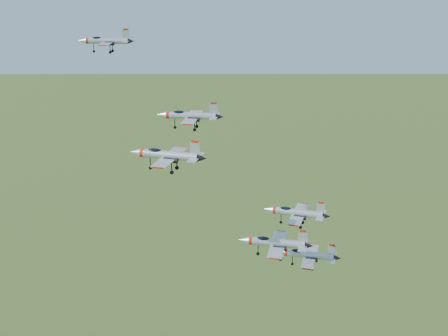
% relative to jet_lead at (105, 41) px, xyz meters
% --- Properties ---
extents(jet_lead, '(11.38, 9.70, 3.11)m').
position_rel_jet_lead_xyz_m(jet_lead, '(0.00, 0.00, 0.00)').
color(jet_lead, '#ADB3BA').
extents(jet_left_high, '(12.56, 10.59, 3.38)m').
position_rel_jet_lead_xyz_m(jet_left_high, '(21.73, -8.29, -11.64)').
color(jet_left_high, '#ADB3BA').
extents(jet_right_high, '(13.60, 11.27, 3.64)m').
position_rel_jet_lead_xyz_m(jet_right_high, '(23.90, -22.79, -14.63)').
color(jet_right_high, '#ADB3BA').
extents(jet_left_low, '(13.01, 10.74, 3.48)m').
position_rel_jet_lead_xyz_m(jet_left_low, '(41.46, -3.65, -29.99)').
color(jet_left_low, '#ADB3BA').
extents(jet_right_low, '(12.97, 10.85, 3.47)m').
position_rel_jet_lead_xyz_m(jet_right_low, '(41.34, -17.91, -29.84)').
color(jet_right_low, '#ADB3BA').
extents(jet_trail, '(12.32, 10.25, 3.29)m').
position_rel_jet_lead_xyz_m(jet_trail, '(45.01, -8.25, -36.09)').
color(jet_trail, '#ADB3BA').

